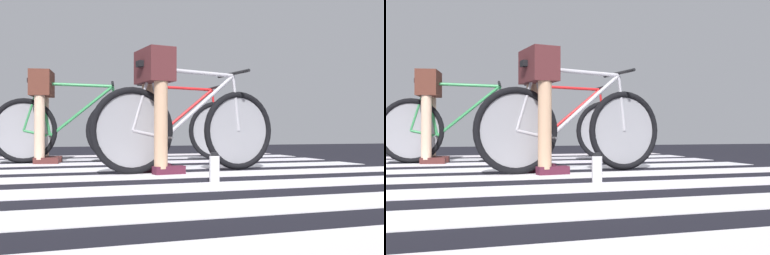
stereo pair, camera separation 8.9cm
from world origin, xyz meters
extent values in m
cube|color=black|center=(0.00, 0.00, 0.01)|extent=(18.00, 14.00, 0.02)
cube|color=white|center=(0.13, -2.38, 0.02)|extent=(5.20, 0.44, 0.00)
cube|color=silver|center=(-0.06, -1.62, 0.02)|extent=(5.20, 0.44, 0.00)
cube|color=silver|center=(0.07, -0.85, 0.02)|extent=(5.20, 0.44, 0.00)
cube|color=white|center=(0.07, -0.08, 0.02)|extent=(5.20, 0.44, 0.00)
cube|color=white|center=(0.02, 0.66, 0.02)|extent=(5.20, 0.44, 0.00)
cube|color=silver|center=(0.06, 1.44, 0.02)|extent=(5.20, 0.44, 0.00)
cube|color=silver|center=(0.11, 2.19, 0.02)|extent=(5.20, 0.44, 0.00)
cube|color=silver|center=(0.13, 2.95, 0.02)|extent=(5.20, 0.44, 0.00)
torus|color=black|center=(0.07, 0.12, 0.38)|extent=(0.72, 0.16, 0.72)
torus|color=black|center=(1.08, 0.26, 0.38)|extent=(0.72, 0.16, 0.72)
cylinder|color=gray|center=(0.07, 0.12, 0.38)|extent=(0.60, 0.09, 0.61)
cylinder|color=gray|center=(1.08, 0.26, 0.38)|extent=(0.60, 0.09, 0.61)
cylinder|color=#B2B0BA|center=(0.63, 0.20, 0.89)|extent=(0.80, 0.15, 0.05)
cylinder|color=#B2B0BA|center=(0.69, 0.21, 0.60)|extent=(0.70, 0.14, 0.59)
cylinder|color=#B2B0BA|center=(0.29, 0.15, 0.61)|extent=(0.16, 0.06, 0.59)
cylinder|color=#B2B0BA|center=(0.21, 0.14, 0.35)|extent=(0.29, 0.07, 0.09)
cylinder|color=#B2B0BA|center=(0.15, 0.13, 0.64)|extent=(0.19, 0.05, 0.53)
cylinder|color=#B2B0BA|center=(1.05, 0.26, 0.63)|extent=(0.09, 0.04, 0.50)
cube|color=black|center=(0.23, 0.14, 0.93)|extent=(0.25, 0.12, 0.05)
cylinder|color=black|center=(1.02, 0.26, 0.90)|extent=(0.10, 0.52, 0.03)
cylinder|color=#4C4C51|center=(0.35, 0.16, 0.32)|extent=(0.07, 0.34, 0.02)
cylinder|color=tan|center=(0.24, 0.28, 0.54)|extent=(0.11, 0.11, 0.95)
cylinder|color=tan|center=(0.28, 0.01, 0.54)|extent=(0.11, 0.11, 0.95)
cube|color=#4F2224|center=(0.26, 0.14, 0.92)|extent=(0.28, 0.44, 0.28)
cube|color=#4B192B|center=(0.31, 0.29, 0.06)|extent=(0.27, 0.14, 0.07)
cube|color=#4B192B|center=(0.35, 0.02, 0.06)|extent=(0.27, 0.14, 0.07)
torus|color=black|center=(0.38, 1.64, 0.38)|extent=(0.72, 0.06, 0.72)
torus|color=black|center=(1.40, 1.64, 0.38)|extent=(0.72, 0.06, 0.72)
cylinder|color=gray|center=(0.38, 1.64, 0.38)|extent=(0.61, 0.01, 0.61)
cylinder|color=gray|center=(1.40, 1.64, 0.38)|extent=(0.61, 0.01, 0.61)
cylinder|color=red|center=(0.94, 1.64, 0.89)|extent=(0.80, 0.04, 0.05)
cylinder|color=red|center=(1.00, 1.64, 0.60)|extent=(0.70, 0.04, 0.59)
cylinder|color=red|center=(0.60, 1.64, 0.61)|extent=(0.15, 0.03, 0.59)
cylinder|color=red|center=(0.52, 1.64, 0.35)|extent=(0.29, 0.03, 0.09)
cylinder|color=red|center=(0.46, 1.64, 0.64)|extent=(0.18, 0.03, 0.53)
cylinder|color=red|center=(1.37, 1.64, 0.63)|extent=(0.09, 0.03, 0.50)
cube|color=black|center=(0.54, 1.64, 0.93)|extent=(0.24, 0.09, 0.05)
cylinder|color=black|center=(1.34, 1.64, 0.90)|extent=(0.03, 0.52, 0.03)
cylinder|color=#4C4C51|center=(0.66, 1.64, 0.32)|extent=(0.02, 0.34, 0.02)
torus|color=black|center=(-0.82, 1.74, 0.38)|extent=(0.72, 0.17, 0.72)
torus|color=black|center=(0.19, 1.57, 0.38)|extent=(0.72, 0.17, 0.72)
cylinder|color=gray|center=(-0.82, 1.74, 0.38)|extent=(0.60, 0.10, 0.61)
cylinder|color=gray|center=(0.19, 1.57, 0.38)|extent=(0.60, 0.10, 0.61)
cylinder|color=#338C4E|center=(-0.27, 1.65, 0.89)|extent=(0.80, 0.16, 0.05)
cylinder|color=#338C4E|center=(-0.21, 1.64, 0.60)|extent=(0.70, 0.15, 0.59)
cylinder|color=#338C4E|center=(-0.60, 1.70, 0.61)|extent=(0.16, 0.06, 0.59)
cylinder|color=#338C4E|center=(-0.68, 1.71, 0.35)|extent=(0.29, 0.07, 0.09)
cylinder|color=#338C4E|center=(-0.74, 1.72, 0.64)|extent=(0.19, 0.05, 0.53)
cylinder|color=#338C4E|center=(0.16, 1.58, 0.63)|extent=(0.09, 0.04, 0.50)
cube|color=black|center=(-0.66, 1.71, 0.93)|extent=(0.25, 0.13, 0.05)
cylinder|color=black|center=(0.13, 1.58, 0.90)|extent=(0.11, 0.52, 0.03)
cylinder|color=#4C4C51|center=(-0.54, 1.69, 0.32)|extent=(0.07, 0.34, 0.02)
cylinder|color=beige|center=(-0.61, 1.84, 0.53)|extent=(0.11, 0.11, 0.93)
cylinder|color=beige|center=(-0.66, 1.57, 0.53)|extent=(0.11, 0.11, 0.93)
cube|color=#562A20|center=(-0.63, 1.71, 0.90)|extent=(0.28, 0.44, 0.28)
cube|color=#49201E|center=(-0.54, 1.83, 0.06)|extent=(0.27, 0.14, 0.07)
cube|color=#49201E|center=(-0.59, 1.56, 0.06)|extent=(0.27, 0.14, 0.07)
cylinder|color=white|center=(0.51, -0.61, 0.11)|extent=(0.07, 0.07, 0.18)
cylinder|color=black|center=(0.51, -0.61, 0.21)|extent=(0.05, 0.05, 0.02)
camera|label=1|loc=(-0.63, -3.55, 0.38)|focal=42.49mm
camera|label=2|loc=(-0.54, -3.55, 0.38)|focal=42.49mm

